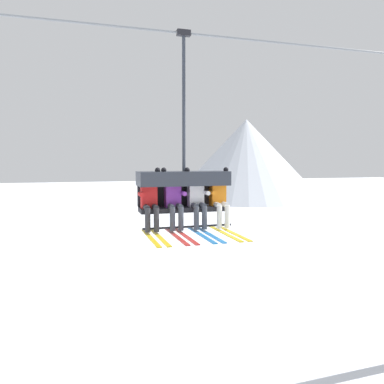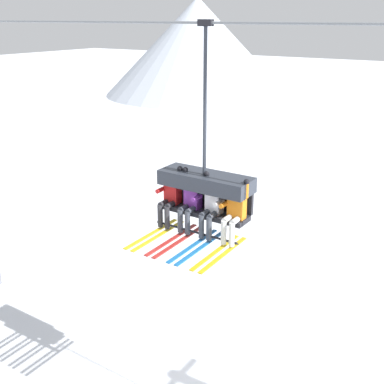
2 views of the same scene
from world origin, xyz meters
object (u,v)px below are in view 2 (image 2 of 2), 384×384
at_px(skier_purple, 190,201).
at_px(skier_white, 211,206).
at_px(skier_red, 170,196).
at_px(chairlift_chair, 206,185).
at_px(skier_orange, 234,211).

distance_m(skier_purple, skier_white, 0.50).
bearing_deg(skier_red, skier_white, 0.00).
distance_m(chairlift_chair, skier_red, 0.85).
xyz_separation_m(chairlift_chair, skier_red, (-0.75, -0.21, -0.32)).
bearing_deg(skier_purple, skier_white, 0.00).
distance_m(chairlift_chair, skier_purple, 0.46).
bearing_deg(skier_white, skier_purple, 180.00).
height_order(chairlift_chair, skier_purple, chairlift_chair).
bearing_deg(skier_red, chairlift_chair, 15.79).
relative_size(skier_purple, skier_orange, 1.00).
distance_m(skier_red, skier_orange, 1.51).
height_order(skier_red, skier_orange, same).
xyz_separation_m(skier_red, skier_orange, (1.51, 0.00, 0.00)).
bearing_deg(skier_white, skier_orange, 0.00).
bearing_deg(skier_orange, skier_red, 180.00).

